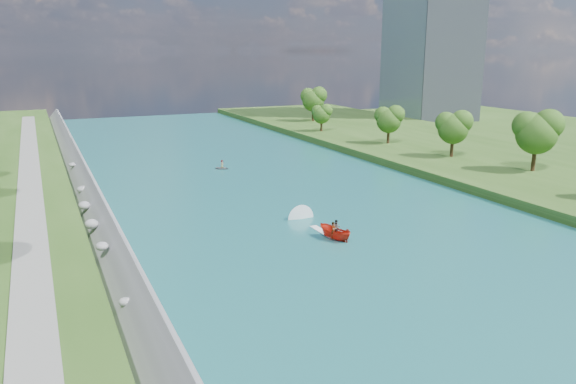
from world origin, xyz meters
name	(u,v)px	position (x,y,z in m)	size (l,w,h in m)	color
ground	(362,250)	(0.00, 0.00, 0.00)	(260.00, 260.00, 0.00)	#2D5119
river_water	(287,205)	(0.00, 20.00, 0.05)	(55.00, 240.00, 0.10)	#1B6366
berm_east	(544,170)	(49.50, 20.00, 0.75)	(44.00, 240.00, 1.50)	#2D5119
riprap_bank	(93,217)	(-25.84, 18.75, 1.79)	(3.90, 236.00, 4.05)	slate
riverside_path	(30,206)	(-32.50, 20.00, 3.55)	(3.00, 200.00, 0.10)	gray
office_tower	(433,20)	(82.50, 95.00, 30.00)	(22.00, 22.00, 60.00)	gray
trees_east	(456,130)	(40.50, 33.09, 6.59)	(15.90, 140.53, 11.96)	#184813
motorboat	(329,230)	(-1.14, 5.44, 0.85)	(3.60, 19.13, 2.22)	red
raft	(222,167)	(-0.76, 47.01, 0.47)	(3.09, 3.03, 1.67)	gray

